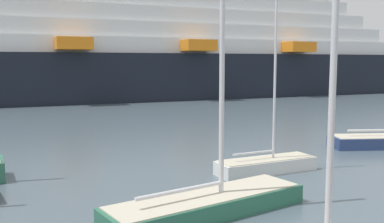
# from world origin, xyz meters

# --- Properties ---
(sailboat_1) EXTENTS (7.09, 3.52, 10.03)m
(sailboat_1) POSITION_xyz_m (-3.02, 4.77, 0.48)
(sailboat_1) COLOR #2D6B51
(sailboat_1) RESTS_ON ground_plane
(sailboat_3) EXTENTS (4.70, 1.79, 8.64)m
(sailboat_3) POSITION_xyz_m (1.34, 8.87, 0.42)
(sailboat_3) COLOR white
(sailboat_3) RESTS_ON ground_plane
(cruise_ship) EXTENTS (106.92, 22.51, 20.70)m
(cruise_ship) POSITION_xyz_m (-4.95, 49.44, 6.66)
(cruise_ship) COLOR black
(cruise_ship) RESTS_ON ground_plane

